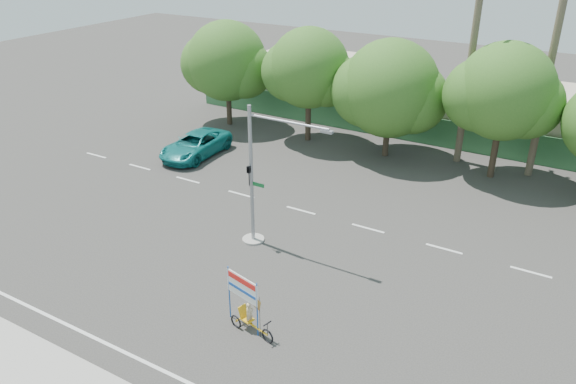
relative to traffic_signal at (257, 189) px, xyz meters
The scene contains 13 objects.
ground 5.40m from the traffic_signal, 61.13° to the right, with size 120.00×120.00×0.00m, color #33302D.
fence 17.76m from the traffic_signal, 82.85° to the left, with size 38.00×0.08×2.00m, color #336B3D.
building_left 23.38m from the traffic_signal, 109.52° to the left, with size 12.00×8.00×4.00m, color beige.
building_right 24.29m from the traffic_signal, 65.15° to the left, with size 14.00×8.00×3.60m, color beige.
tree_far_left 18.45m from the traffic_signal, 130.22° to the left, with size 7.14×6.00×7.96m.
tree_left 14.99m from the traffic_signal, 109.08° to the left, with size 6.66×5.60×8.07m.
tree_center 14.15m from the traffic_signal, 85.33° to the left, with size 7.62×6.40×7.85m.
tree_right 16.38m from the traffic_signal, 59.83° to the left, with size 6.90×5.80×8.36m.
palm_tall 20.04m from the traffic_signal, 56.69° to the left, with size 3.73×3.79×17.45m.
palm_short 17.56m from the traffic_signal, 69.84° to the left, with size 3.73×3.79×14.45m.
traffic_signal is the anchor object (origin of this frame).
trike_billboard 6.89m from the traffic_signal, 60.41° to the right, with size 2.44×0.90×2.45m.
pickup_truck 12.53m from the traffic_signal, 143.02° to the left, with size 2.63×5.69×1.58m, color #107573.
Camera 1 is at (11.24, -16.05, 14.41)m, focal length 35.00 mm.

